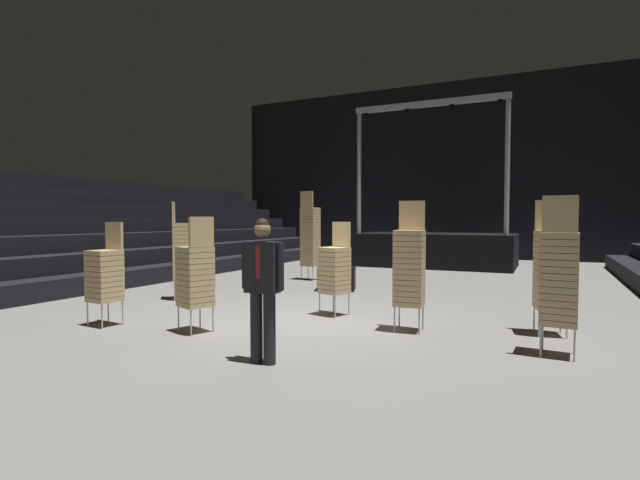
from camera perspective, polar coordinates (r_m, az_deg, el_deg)
The scene contains 14 objects.
ground_plane at distance 8.54m, azimuth -1.63°, elevation -9.72°, with size 22.00×30.00×0.10m, color slate.
arena_end_wall at distance 22.86m, azimuth 15.98°, elevation 8.02°, with size 22.00×0.30×8.00m, color black.
bleacher_bank_left at distance 14.82m, azimuth -29.81°, elevation 1.46°, with size 5.25×24.00×3.15m.
stage_riser at distance 18.50m, azimuth 13.61°, elevation -0.87°, with size 5.66×3.17×5.87m.
man_with_tie at distance 5.83m, azimuth -6.88°, elevation -4.93°, with size 0.57×0.25×1.77m.
chair_stack_front_left at distance 8.65m, azimuth -24.27°, elevation -3.68°, with size 0.48×0.48×1.71m.
chair_stack_front_right at distance 10.88m, azimuth -16.03°, elevation -1.24°, with size 0.62×0.62×2.14m.
chair_stack_mid_left at distance 13.82m, azimuth -1.18°, elevation 0.50°, with size 0.47×0.47×2.56m.
chair_stack_mid_right at distance 6.82m, azimuth 26.65°, elevation -3.91°, with size 0.46×0.46×2.05m.
chair_stack_mid_centre at distance 7.60m, azimuth 10.62°, elevation -3.06°, with size 0.48×0.48×2.05m.
chair_stack_rear_left at distance 8.74m, azimuth 1.76°, elevation -3.40°, with size 0.55×0.55×1.71m.
chair_stack_rear_right at distance 7.66m, azimuth -14.63°, elevation -4.00°, with size 0.56×0.56×1.79m.
chair_stack_rear_centre at distance 8.02m, azimuth 25.85°, elevation -2.98°, with size 0.52×0.52×2.05m.
equipment_road_case at distance 11.88m, azimuth 2.01°, elevation -4.61°, with size 0.90×0.60×0.58m, color black.
Camera 1 is at (3.81, -7.42, 1.75)m, focal length 26.81 mm.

